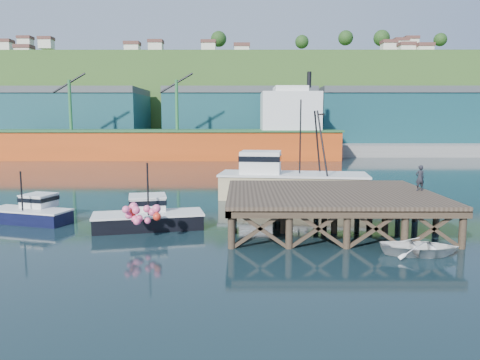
{
  "coord_description": "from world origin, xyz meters",
  "views": [
    {
      "loc": [
        0.29,
        -27.23,
        6.38
      ],
      "look_at": [
        0.2,
        2.0,
        2.54
      ],
      "focal_mm": 35.0,
      "sensor_mm": 36.0,
      "label": 1
    }
  ],
  "objects_px": {
    "dinghy": "(420,247)",
    "dockworker": "(420,178)",
    "boat_navy": "(32,212)",
    "trawler": "(290,178)",
    "boat_black": "(148,216)"
  },
  "relations": [
    {
      "from": "boat_navy",
      "to": "boat_black",
      "type": "bearing_deg",
      "value": 5.69
    },
    {
      "from": "boat_navy",
      "to": "dinghy",
      "type": "bearing_deg",
      "value": -1.26
    },
    {
      "from": "boat_navy",
      "to": "trawler",
      "type": "distance_m",
      "value": 19.15
    },
    {
      "from": "boat_black",
      "to": "dinghy",
      "type": "relative_size",
      "value": 1.87
    },
    {
      "from": "dinghy",
      "to": "dockworker",
      "type": "height_order",
      "value": "dockworker"
    },
    {
      "from": "trawler",
      "to": "boat_black",
      "type": "bearing_deg",
      "value": -124.86
    },
    {
      "from": "dinghy",
      "to": "dockworker",
      "type": "xyz_separation_m",
      "value": [
        2.19,
        6.12,
        2.52
      ]
    },
    {
      "from": "trawler",
      "to": "dinghy",
      "type": "bearing_deg",
      "value": -66.89
    },
    {
      "from": "boat_black",
      "to": "dinghy",
      "type": "distance_m",
      "value": 14.98
    },
    {
      "from": "boat_navy",
      "to": "dinghy",
      "type": "relative_size",
      "value": 1.54
    },
    {
      "from": "trawler",
      "to": "dinghy",
      "type": "distance_m",
      "value": 16.61
    },
    {
      "from": "boat_black",
      "to": "dockworker",
      "type": "relative_size",
      "value": 4.37
    },
    {
      "from": "trawler",
      "to": "dockworker",
      "type": "bearing_deg",
      "value": -48.37
    },
    {
      "from": "trawler",
      "to": "dinghy",
      "type": "xyz_separation_m",
      "value": [
        4.51,
        -15.93,
        -1.25
      ]
    },
    {
      "from": "boat_navy",
      "to": "dinghy",
      "type": "height_order",
      "value": "boat_navy"
    }
  ]
}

